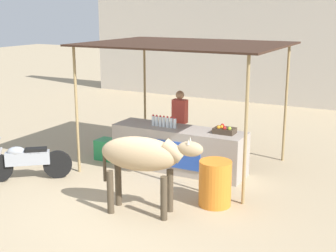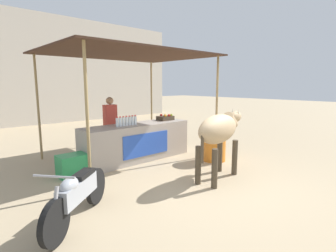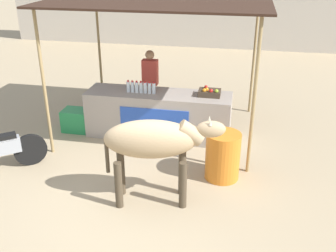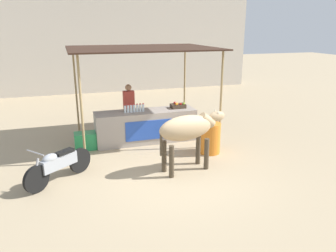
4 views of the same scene
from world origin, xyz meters
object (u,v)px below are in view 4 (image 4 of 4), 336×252
(fruit_crate, at_px, (178,106))
(motorcycle_parked, at_px, (58,164))
(water_barrel, at_px, (210,138))
(cow, at_px, (188,129))
(vendor_behind_counter, at_px, (129,109))
(stall_counter, at_px, (146,126))
(cooler_box, at_px, (85,141))

(fruit_crate, bearing_deg, motorcycle_parked, -149.54)
(fruit_crate, bearing_deg, water_barrel, -74.68)
(water_barrel, distance_m, motorcycle_parked, 4.02)
(fruit_crate, bearing_deg, cow, -103.79)
(vendor_behind_counter, bearing_deg, water_barrel, -50.50)
(stall_counter, relative_size, water_barrel, 3.55)
(fruit_crate, height_order, motorcycle_parked, fruit_crate)
(stall_counter, height_order, cow, cow)
(cow, xyz_separation_m, motorcycle_parked, (-2.99, 0.26, -0.60))
(cow, height_order, motorcycle_parked, cow)
(stall_counter, relative_size, motorcycle_parked, 2.07)
(cooler_box, bearing_deg, stall_counter, 3.08)
(vendor_behind_counter, relative_size, motorcycle_parked, 1.14)
(vendor_behind_counter, height_order, cooler_box, vendor_behind_counter)
(stall_counter, bearing_deg, water_barrel, -44.63)
(fruit_crate, bearing_deg, vendor_behind_counter, 153.13)
(vendor_behind_counter, xyz_separation_m, water_barrel, (1.80, -2.18, -0.43))
(vendor_behind_counter, height_order, water_barrel, vendor_behind_counter)
(fruit_crate, relative_size, vendor_behind_counter, 0.27)
(fruit_crate, height_order, cow, cow)
(stall_counter, height_order, water_barrel, stall_counter)
(stall_counter, xyz_separation_m, water_barrel, (1.45, -1.43, -0.06))
(cow, bearing_deg, motorcycle_parked, 175.00)
(stall_counter, bearing_deg, cooler_box, -176.92)
(fruit_crate, relative_size, water_barrel, 0.52)
(water_barrel, bearing_deg, motorcycle_parked, -171.08)
(stall_counter, bearing_deg, cow, -78.66)
(fruit_crate, bearing_deg, stall_counter, -177.47)
(motorcycle_parked, bearing_deg, cow, -5.00)
(cooler_box, height_order, cow, cow)
(stall_counter, relative_size, vendor_behind_counter, 1.82)
(stall_counter, relative_size, cow, 1.62)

